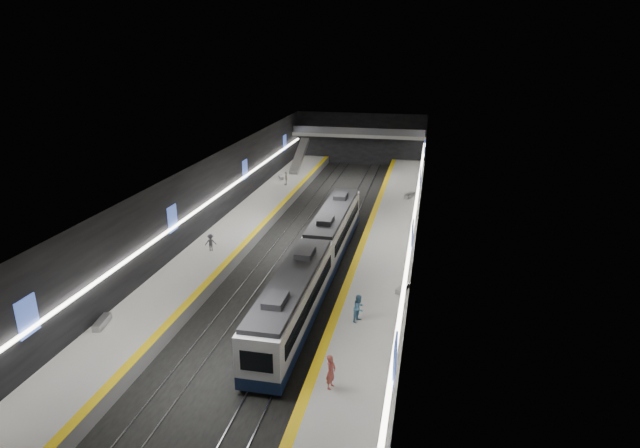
% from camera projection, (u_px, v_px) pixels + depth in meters
% --- Properties ---
extents(ground, '(70.00, 70.00, 0.00)m').
position_uv_depth(ground, '(310.00, 244.00, 51.58)').
color(ground, black).
rests_on(ground, ground).
extents(ceiling, '(20.00, 70.00, 0.04)m').
position_uv_depth(ceiling, '(309.00, 162.00, 48.95)').
color(ceiling, beige).
rests_on(ceiling, wall_left).
extents(wall_left, '(0.04, 70.00, 8.00)m').
position_uv_depth(wall_left, '(210.00, 198.00, 52.22)').
color(wall_left, black).
rests_on(wall_left, ground).
extents(wall_right, '(0.04, 70.00, 8.00)m').
position_uv_depth(wall_right, '(417.00, 211.00, 48.30)').
color(wall_right, black).
rests_on(wall_right, ground).
extents(wall_back, '(20.00, 0.04, 8.00)m').
position_uv_depth(wall_back, '(361.00, 139.00, 82.59)').
color(wall_back, black).
rests_on(wall_back, ground).
extents(platform_left, '(5.00, 70.00, 1.00)m').
position_uv_depth(platform_left, '(236.00, 233.00, 52.89)').
color(platform_left, slate).
rests_on(platform_left, ground).
extents(tile_surface_left, '(5.00, 70.00, 0.02)m').
position_uv_depth(tile_surface_left, '(236.00, 228.00, 52.72)').
color(tile_surface_left, '#B2B2AC').
rests_on(tile_surface_left, platform_left).
extents(tactile_strip_left, '(0.60, 70.00, 0.02)m').
position_uv_depth(tactile_strip_left, '(257.00, 230.00, 52.29)').
color(tactile_strip_left, yellow).
rests_on(tactile_strip_left, platform_left).
extents(platform_right, '(5.00, 70.00, 1.00)m').
position_uv_depth(platform_right, '(388.00, 245.00, 49.95)').
color(platform_right, slate).
rests_on(platform_right, ground).
extents(tile_surface_right, '(5.00, 70.00, 0.02)m').
position_uv_depth(tile_surface_right, '(388.00, 240.00, 49.78)').
color(tile_surface_right, '#B2B2AC').
rests_on(tile_surface_right, platform_right).
extents(tactile_strip_right, '(0.60, 70.00, 0.02)m').
position_uv_depth(tactile_strip_right, '(365.00, 238.00, 50.21)').
color(tactile_strip_right, yellow).
rests_on(tactile_strip_right, platform_right).
extents(rails, '(6.52, 70.00, 0.12)m').
position_uv_depth(rails, '(310.00, 243.00, 51.56)').
color(rails, gray).
rests_on(rails, ground).
extents(train, '(2.69, 30.04, 3.60)m').
position_uv_depth(train, '(316.00, 258.00, 42.56)').
color(train, '#101D3C').
rests_on(train, ground).
extents(ad_posters, '(19.94, 53.50, 2.20)m').
position_uv_depth(ad_posters, '(312.00, 196.00, 51.02)').
color(ad_posters, '#4460CC').
rests_on(ad_posters, wall_left).
extents(cove_light_left, '(0.25, 68.60, 0.12)m').
position_uv_depth(cove_light_left, '(212.00, 200.00, 52.25)').
color(cove_light_left, white).
rests_on(cove_light_left, wall_left).
extents(cove_light_right, '(0.25, 68.60, 0.12)m').
position_uv_depth(cove_light_right, '(415.00, 213.00, 48.41)').
color(cove_light_right, white).
rests_on(cove_light_right, wall_right).
extents(mezzanine_bridge, '(20.00, 3.00, 1.50)m').
position_uv_depth(mezzanine_bridge, '(359.00, 135.00, 80.34)').
color(mezzanine_bridge, gray).
rests_on(mezzanine_bridge, wall_left).
extents(escalator, '(1.20, 7.50, 3.92)m').
position_uv_depth(escalator, '(299.00, 156.00, 76.11)').
color(escalator, '#99999E').
rests_on(escalator, platform_left).
extents(bench_left_near, '(0.82, 1.93, 0.46)m').
position_uv_depth(bench_left_near, '(102.00, 322.00, 34.84)').
color(bench_left_near, '#99999E').
rests_on(bench_left_near, platform_left).
extents(bench_left_far, '(1.16, 1.90, 0.45)m').
position_uv_depth(bench_left_far, '(281.00, 177.00, 71.24)').
color(bench_left_far, '#99999E').
rests_on(bench_left_far, platform_left).
extents(bench_right_near, '(1.00, 1.65, 0.39)m').
position_uv_depth(bench_right_near, '(402.00, 289.00, 39.63)').
color(bench_right_near, '#99999E').
rests_on(bench_right_near, platform_right).
extents(bench_right_far, '(1.23, 2.09, 0.49)m').
position_uv_depth(bench_right_far, '(410.00, 196.00, 62.83)').
color(bench_right_far, '#99999E').
rests_on(bench_right_far, platform_right).
extents(passenger_right_a, '(0.63, 0.81, 1.97)m').
position_uv_depth(passenger_right_a, '(331.00, 372.00, 28.39)').
color(passenger_right_a, '#AA4A3F').
rests_on(passenger_right_a, platform_right).
extents(passenger_right_b, '(1.04, 1.14, 1.91)m').
position_uv_depth(passenger_right_b, '(359.00, 308.00, 35.14)').
color(passenger_right_b, teal).
rests_on(passenger_right_b, platform_right).
extents(passenger_left_a, '(0.71, 1.12, 1.78)m').
position_uv_depth(passenger_left_a, '(286.00, 178.00, 68.03)').
color(passenger_left_a, silver).
rests_on(passenger_left_a, platform_left).
extents(passenger_left_b, '(1.13, 0.88, 1.53)m').
position_uv_depth(passenger_left_b, '(211.00, 243.00, 46.96)').
color(passenger_left_b, '#39383F').
rests_on(passenger_left_b, platform_left).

